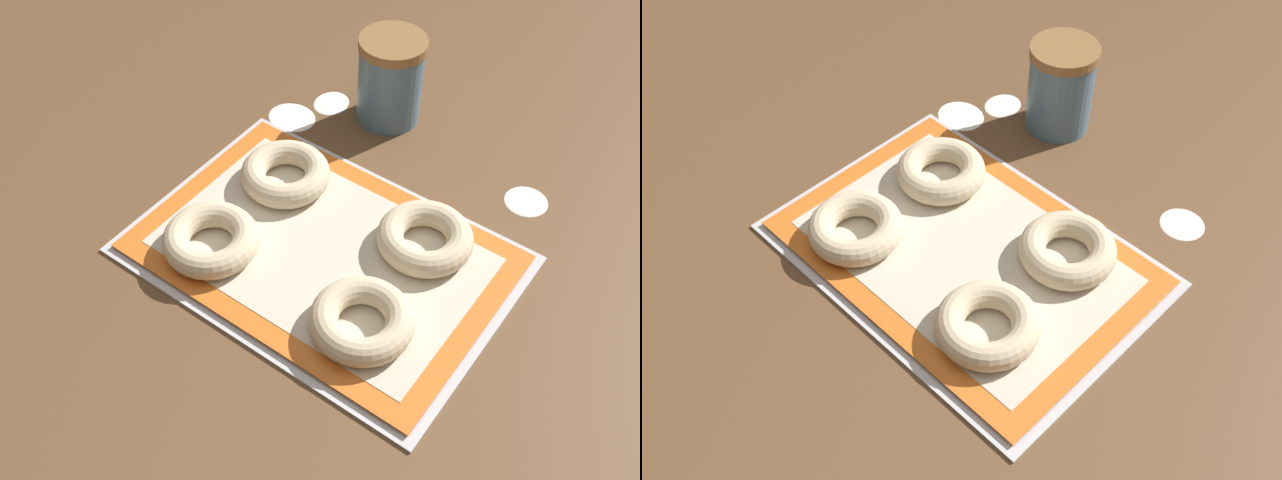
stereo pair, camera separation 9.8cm
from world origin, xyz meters
The scene contains 11 objects.
ground_plane centered at (0.00, 0.00, 0.00)m, with size 2.80×2.80×0.00m, color brown.
baking_tray centered at (0.00, 0.02, 0.00)m, with size 0.50×0.35×0.01m.
baking_mat centered at (0.00, 0.02, 0.01)m, with size 0.48×0.33×0.00m.
bagel_front_left centered at (-0.12, -0.07, 0.03)m, with size 0.13×0.13×0.04m.
bagel_front_right centered at (0.12, -0.06, 0.03)m, with size 0.13×0.13×0.04m.
bagel_back_left centered at (-0.12, 0.09, 0.03)m, with size 0.13×0.13×0.04m.
bagel_back_right centered at (0.11, 0.10, 0.03)m, with size 0.13×0.13×0.04m.
flour_canister centered at (-0.09, 0.32, 0.07)m, with size 0.11×0.11×0.14m.
flour_patch_near centered at (-0.21, 0.23, 0.00)m, with size 0.08×0.07×0.00m.
flour_patch_far centered at (0.18, 0.28, 0.00)m, with size 0.06×0.06×0.00m.
flour_patch_side centered at (-0.18, 0.29, 0.00)m, with size 0.06×0.06×0.00m.
Camera 2 is at (0.47, -0.46, 0.78)m, focal length 42.00 mm.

